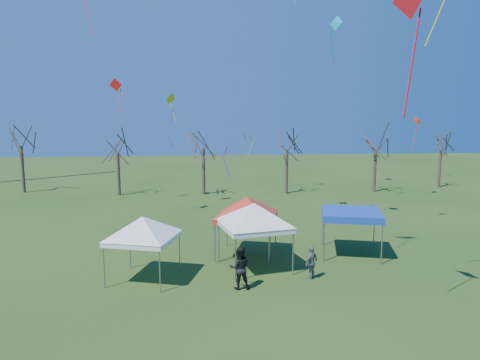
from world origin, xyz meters
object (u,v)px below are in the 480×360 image
Objects in this scene: tree_4 at (376,133)px; tent_white_mid at (255,208)px; tent_red at (247,201)px; person_grey at (311,262)px; tree_1 at (117,137)px; tent_blue at (351,214)px; tree_3 at (287,134)px; tent_white_west at (142,221)px; tree_2 at (203,132)px; tree_5 at (442,135)px; person_dark at (240,268)px; tree_0 at (20,129)px.

tent_white_mid is (-15.63, -21.50, -2.89)m from tree_4.
tent_red reaches higher than person_grey.
tent_blue is at bearing -51.63° from tree_1.
tent_white_west is at bearing -117.55° from tree_3.
tree_5 is (26.09, 1.69, -0.56)m from tree_2.
tent_white_mid is at bearing 9.80° from tent_white_west.
tent_white_west is 6.10m from tent_red.
tree_2 is 25.00m from person_dark.
tree_1 is at bearing -66.18° from person_dark.
tree_4 is at bearing -121.91° from person_dark.
tree_0 is 1.03× the size of tree_2.
tent_white_west is at bearing -150.13° from tent_red.
tree_1 is 1.80× the size of tent_red.
tree_1 is 34.52m from tree_5.
tree_2 is at bearing 95.47° from tent_white_mid.
tree_5 is 1.90× the size of tent_blue.
person_dark is at bearing -124.69° from tree_4.
tree_3 is 4.91× the size of person_grey.
tree_3 is (16.80, -0.60, 0.29)m from tree_1.
tent_white_mid is (-6.30, -21.55, -2.91)m from tree_3.
tree_1 is 1.73× the size of tent_white_mid.
tent_white_mid reaches higher than person_grey.
tent_white_mid is 2.71× the size of person_grey.
tree_5 is 1.94× the size of tent_white_west.
tent_blue is (16.19, -20.45, -3.49)m from tree_1.
tent_blue is at bearing -68.90° from tree_2.
tree_3 is 2.02× the size of tent_blue.
tree_1 reaches higher than tree_5.
tree_2 is 4.19× the size of person_dark.
tree_3 is at bearing 88.23° from tent_blue.
tree_0 is 2.19× the size of tent_white_west.
tree_4 is 29.66m from person_dark.
tree_2 is 17.73m from tree_4.
tree_2 is at bearing 178.78° from tree_4.
tree_4 is (26.12, -0.65, 0.27)m from tree_1.
tree_5 is 33.73m from tent_white_mid.
tree_0 reaches higher than tree_1.
tree_2 reaches higher than tent_blue.
tent_red is 1.07× the size of tent_blue.
tree_3 reaches higher than tree_5.
tent_white_mid is (10.50, -22.15, -2.62)m from tree_1.
person_grey is (-3.79, -23.23, -5.27)m from tree_3.
tree_5 is 1.71× the size of tent_white_mid.
tent_white_mid is 2.10m from tent_red.
tree_3 is at bearing 179.74° from tree_4.
tent_white_mid reaches higher than tent_white_west.
tent_red is (1.95, -19.78, -3.16)m from tree_2.
tree_4 is 8.62m from tree_5.
tree_3 is 24.13m from person_grey.
tent_red reaches higher than tent_blue.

